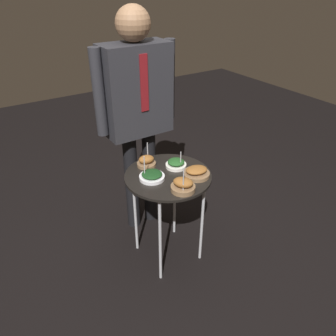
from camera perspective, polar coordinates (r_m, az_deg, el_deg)
ground_plane at (r=2.55m, az=0.00°, el=-14.49°), size 8.00×8.00×0.00m
serving_cart at (r=2.14m, az=0.00°, el=-2.61°), size 0.56×0.56×0.69m
bowl_roast_front_left at (r=1.94m, az=2.63°, el=-3.05°), size 0.15×0.15×0.18m
bowl_roast_center at (r=2.20m, az=-3.79°, el=1.14°), size 0.13×0.13×0.16m
bowl_spinach_front_center at (r=2.18m, az=1.41°, el=0.76°), size 0.14×0.14×0.13m
bowl_spinach_mid_right at (r=2.06m, az=-2.83°, el=-1.37°), size 0.16×0.16×0.16m
bowl_roast_far_rim at (r=2.09m, az=4.96°, el=-0.74°), size 0.17×0.17×0.06m
waiter_figure at (r=2.31m, az=-5.44°, el=11.48°), size 0.61×0.23×1.66m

